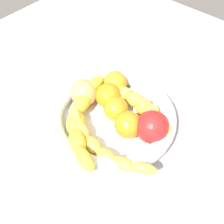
# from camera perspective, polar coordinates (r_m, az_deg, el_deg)

# --- Properties ---
(kitchen_counter) EXTENTS (1.20, 1.20, 0.03)m
(kitchen_counter) POSITION_cam_1_polar(r_m,az_deg,el_deg) (0.67, -0.00, -3.50)
(kitchen_counter) COLOR #A3949B
(kitchen_counter) RESTS_ON ground
(fruit_bowl) EXTENTS (0.30, 0.30, 0.05)m
(fruit_bowl) POSITION_cam_1_polar(r_m,az_deg,el_deg) (0.64, -0.00, -1.21)
(fruit_bowl) COLOR silver
(fruit_bowl) RESTS_ON kitchen_counter
(banana_draped_left) EXTENTS (0.07, 0.21, 0.05)m
(banana_draped_left) POSITION_cam_1_polar(r_m,az_deg,el_deg) (0.64, 6.20, 1.24)
(banana_draped_left) COLOR yellow
(banana_draped_left) RESTS_ON fruit_bowl
(banana_draped_right) EXTENTS (0.22, 0.18, 0.06)m
(banana_draped_right) POSITION_cam_1_polar(r_m,az_deg,el_deg) (0.60, -6.54, -1.79)
(banana_draped_right) COLOR yellow
(banana_draped_right) RESTS_ON fruit_bowl
(banana_arching_top) EXTENTS (0.07, 0.25, 0.04)m
(banana_arching_top) POSITION_cam_1_polar(r_m,az_deg,el_deg) (0.57, -2.15, -7.27)
(banana_arching_top) COLOR #E3C546
(banana_arching_top) RESTS_ON fruit_bowl
(orange_front) EXTENTS (0.06, 0.06, 0.06)m
(orange_front) POSITION_cam_1_polar(r_m,az_deg,el_deg) (0.60, 3.38, -2.68)
(orange_front) COLOR orange
(orange_front) RESTS_ON fruit_bowl
(orange_mid_left) EXTENTS (0.06, 0.06, 0.06)m
(orange_mid_left) POSITION_cam_1_polar(r_m,az_deg,el_deg) (0.68, 0.63, 6.11)
(orange_mid_left) COLOR orange
(orange_mid_left) RESTS_ON fruit_bowl
(orange_mid_right) EXTENTS (0.06, 0.06, 0.06)m
(orange_mid_right) POSITION_cam_1_polar(r_m,az_deg,el_deg) (0.63, 0.85, 0.63)
(orange_mid_right) COLOR orange
(orange_mid_right) RESTS_ON fruit_bowl
(orange_rear) EXTENTS (0.06, 0.06, 0.06)m
(orange_rear) POSITION_cam_1_polar(r_m,az_deg,el_deg) (0.65, -0.81, 3.44)
(orange_rear) COLOR orange
(orange_rear) RESTS_ON fruit_bowl
(peach_blush) EXTENTS (0.07, 0.07, 0.07)m
(peach_blush) POSITION_cam_1_polar(r_m,az_deg,el_deg) (0.66, -5.69, 4.24)
(peach_blush) COLOR #F5A15E
(peach_blush) RESTS_ON fruit_bowl
(tomato_red) EXTENTS (0.07, 0.07, 0.07)m
(tomato_red) POSITION_cam_1_polar(r_m,az_deg,el_deg) (0.59, 8.40, -3.10)
(tomato_red) COLOR red
(tomato_red) RESTS_ON fruit_bowl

